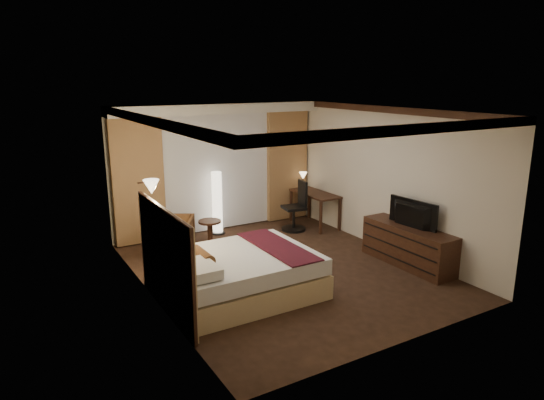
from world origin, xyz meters
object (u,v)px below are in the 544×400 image
armchair (172,234)px  television (409,211)px  office_chair (294,206)px  bed (240,274)px  side_table (210,232)px  desk (315,209)px  dresser (408,246)px  floor_lamp (217,203)px

armchair → television: bearing=-9.2°
office_chair → television: bearing=-67.4°
bed → side_table: 2.38m
office_chair → desk: bearing=14.9°
desk → television: television is taller
side_table → dresser: 3.76m
side_table → television: television is taller
office_chair → dresser: size_ratio=0.60×
bed → armchair: armchair is taller
floor_lamp → dresser: floor_lamp is taller
dresser → floor_lamp: bearing=122.9°
floor_lamp → television: 3.94m
side_table → desk: 2.51m
side_table → floor_lamp: floor_lamp is taller
office_chair → dresser: office_chair is taller
bed → office_chair: 3.34m
side_table → dresser: bearing=-47.1°
side_table → floor_lamp: bearing=53.2°
office_chair → dresser: bearing=-66.8°
bed → floor_lamp: (0.94, 2.88, 0.34)m
floor_lamp → television: size_ratio=1.35×
television → armchair: bearing=46.7°
armchair → floor_lamp: bearing=57.8°
side_table → dresser: dresser is taller
armchair → dresser: size_ratio=0.42×
floor_lamp → desk: (2.09, -0.57, -0.29)m
bed → side_table: (0.52, 2.32, -0.08)m
desk → television: (0.02, -2.74, 0.61)m
bed → dresser: size_ratio=1.23×
desk → office_chair: office_chair is taller
side_table → dresser: size_ratio=0.27×
desk → side_table: bearing=179.8°
bed → floor_lamp: bearing=72.0°
bed → television: 3.15m
floor_lamp → office_chair: 1.63m
bed → dresser: dresser is taller
floor_lamp → dresser: size_ratio=0.74×
television → desk: bearing=-4.2°
bed → dresser: 3.11m
armchair → television: 4.30m
side_table → television: bearing=-47.4°
bed → dresser: bearing=-8.0°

